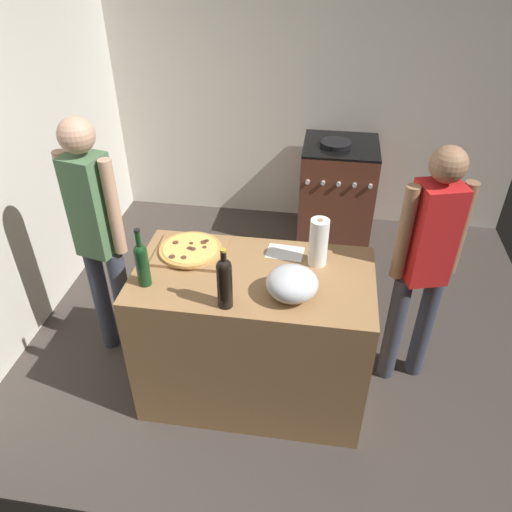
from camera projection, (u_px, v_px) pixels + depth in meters
name	position (u px, v px, depth m)	size (l,w,h in m)	color
ground_plane	(274.00, 306.00, 3.89)	(3.98, 3.51, 0.02)	#3F3833
kitchen_wall_rear	(298.00, 82.00, 4.35)	(3.98, 0.10, 2.60)	silver
kitchen_wall_left	(23.00, 134.00, 3.35)	(0.10, 3.51, 2.60)	silver
counter	(253.00, 336.00, 2.96)	(1.32, 0.72, 0.93)	#9E7247
cutting_board	(191.00, 252.00, 2.84)	(0.40, 0.32, 0.02)	#9E7247
pizza	(190.00, 249.00, 2.83)	(0.36, 0.36, 0.03)	tan
mixing_bowl	(292.00, 284.00, 2.49)	(0.27, 0.27, 0.16)	#B2B2B7
paper_towel_roll	(318.00, 242.00, 2.69)	(0.10, 0.10, 0.28)	white
wine_bottle_dark	(225.00, 281.00, 2.39)	(0.08, 0.08, 0.34)	black
wine_bottle_clear	(142.00, 262.00, 2.54)	(0.07, 0.07, 0.34)	#143819
recipe_sheet	(285.00, 252.00, 2.86)	(0.21, 0.15, 0.00)	white
stove	(337.00, 192.00, 4.46)	(0.64, 0.64, 0.95)	brown
person_in_stripes	(97.00, 232.00, 2.97)	(0.37, 0.24, 1.67)	#383D4C
person_in_red	(426.00, 259.00, 2.80)	(0.38, 0.26, 1.61)	#383D4C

